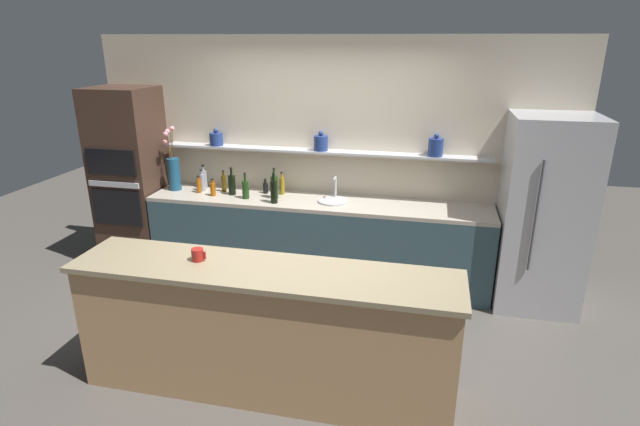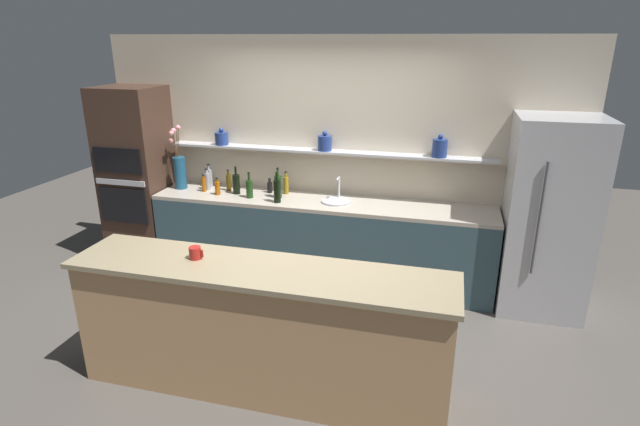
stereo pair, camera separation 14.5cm
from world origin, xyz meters
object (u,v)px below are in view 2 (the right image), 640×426
object	(u,v)px
bottle_wine_5	(236,184)
bottle_wine_9	(278,186)
oven_tower	(137,177)
bottle_spirit_0	(209,177)
bottle_sauce_7	(217,188)
coffee_mug	(195,253)
bottle_spirit_6	(207,181)
bottle_sauce_10	(204,184)
bottle_sauce_3	(270,187)
bottle_wine_2	(249,188)
refrigerator	(548,217)
bottle_wine_1	(277,191)
bottle_oil_4	(229,182)
flower_vase	(179,169)
sink_fixture	(337,200)
bottle_oil_8	(286,185)

from	to	relation	value
bottle_wine_5	bottle_wine_9	xyz separation A→B (m)	(0.50, -0.02, 0.01)
oven_tower	bottle_spirit_0	distance (m)	0.85
bottle_sauce_7	coffee_mug	xyz separation A→B (m)	(0.69, -1.79, 0.07)
oven_tower	bottle_spirit_0	world-z (taller)	oven_tower
bottle_sauce_7	bottle_spirit_6	bearing A→B (deg)	142.80
bottle_wine_5	bottle_spirit_6	size ratio (longest dim) A/B	1.25
bottle_sauce_7	bottle_sauce_10	xyz separation A→B (m)	(-0.20, 0.08, 0.00)
bottle_sauce_3	bottle_wine_9	bearing A→B (deg)	-44.30
bottle_wine_2	bottle_wine_5	size ratio (longest dim) A/B	0.92
refrigerator	bottle_sauce_3	xyz separation A→B (m)	(-2.88, 0.18, 0.03)
bottle_wine_1	bottle_oil_4	distance (m)	0.73
bottle_oil_4	bottle_wine_5	world-z (taller)	bottle_wine_5
flower_vase	bottle_wine_9	xyz separation A→B (m)	(1.21, -0.05, -0.10)
sink_fixture	bottle_wine_9	distance (m)	0.65
refrigerator	bottle_wine_9	bearing A→B (deg)	179.32
bottle_spirit_6	bottle_wine_9	world-z (taller)	bottle_wine_9
oven_tower	refrigerator	bearing A→B (deg)	-0.47
bottle_sauce_3	bottle_wine_9	world-z (taller)	bottle_wine_9
bottle_spirit_6	bottle_wine_9	distance (m)	0.89
bottle_oil_8	refrigerator	bearing A→B (deg)	-4.01
bottle_spirit_0	bottle_sauce_7	world-z (taller)	bottle_spirit_0
refrigerator	coffee_mug	world-z (taller)	refrigerator
bottle_spirit_6	bottle_sauce_10	world-z (taller)	bottle_spirit_6
bottle_wine_1	oven_tower	bearing A→B (deg)	174.70
bottle_sauce_7	bottle_oil_8	world-z (taller)	bottle_oil_8
bottle_spirit_0	bottle_wine_2	world-z (taller)	bottle_wine_2
bottle_wine_2	bottle_spirit_0	bearing A→B (deg)	156.26
bottle_spirit_6	bottle_sauce_7	world-z (taller)	bottle_spirit_6
bottle_sauce_10	bottle_oil_8	bearing A→B (deg)	9.39
oven_tower	bottle_oil_4	world-z (taller)	oven_tower
refrigerator	bottle_sauce_7	distance (m)	3.41
bottle_wine_2	bottle_spirit_6	distance (m)	0.61
bottle_wine_1	bottle_spirit_6	world-z (taller)	bottle_wine_1
bottle_sauce_3	bottle_oil_4	size ratio (longest dim) A/B	0.67
oven_tower	bottle_oil_4	size ratio (longest dim) A/B	8.34
bottle_spirit_0	bottle_wine_1	bearing A→B (deg)	-19.89
flower_vase	bottle_spirit_0	bearing A→B (deg)	24.12
coffee_mug	bottle_wine_5	bearing A→B (deg)	104.95
bottle_sauce_7	bottle_wine_9	world-z (taller)	bottle_wine_9
bottle_oil_8	bottle_wine_2	bearing A→B (deg)	-144.62
bottle_wine_5	bottle_oil_4	bearing A→B (deg)	146.79
flower_vase	bottle_oil_4	size ratio (longest dim) A/B	2.90
flower_vase	bottle_sauce_3	size ratio (longest dim) A/B	4.35
sink_fixture	bottle_sauce_10	distance (m)	1.54
refrigerator	bottle_oil_8	distance (m)	2.69
bottle_sauce_3	bottle_sauce_7	size ratio (longest dim) A/B	0.85
oven_tower	bottle_wine_2	bearing A→B (deg)	-3.51
refrigerator	coffee_mug	distance (m)	3.28
flower_vase	bottle_sauce_7	distance (m)	0.56
bottle_wine_5	bottle_oil_8	distance (m)	0.55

